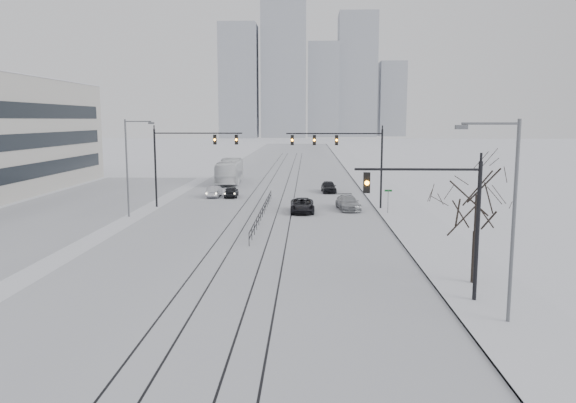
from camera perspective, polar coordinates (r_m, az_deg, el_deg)
The scene contains 21 objects.
ground at distance 23.20m, azimuth -8.73°, elevation -14.51°, with size 500.00×500.00×0.00m, color silver.
road at distance 81.59m, azimuth -0.91°, elevation 2.02°, with size 22.00×260.00×0.02m, color silver.
sidewalk_east at distance 82.01m, azimuth 8.55°, elevation 2.01°, with size 5.00×260.00×0.16m, color silver.
curb at distance 81.77m, azimuth 6.85°, elevation 2.01°, with size 0.10×260.00×0.12m, color gray.
parking_strip at distance 61.63m, azimuth -21.08°, elevation -0.59°, with size 14.00×60.00×0.03m, color silver.
tram_rails at distance 61.78m, azimuth -1.86°, elevation -0.01°, with size 5.30×180.00×0.01m.
skyline at distance 295.41m, azimuth 2.23°, elevation 12.52°, with size 96.00×48.00×72.00m.
traffic_mast_near at distance 28.14m, azimuth 15.64°, elevation -0.99°, with size 6.10×0.37×7.00m.
traffic_mast_ne at distance 56.22m, azimuth 6.12°, elevation 5.01°, with size 9.60×0.37×8.00m.
traffic_mast_nw at distance 58.48m, azimuth -10.54°, elevation 4.86°, with size 9.10×0.37×8.00m.
street_light_east at distance 25.74m, azimuth 21.39°, elevation -0.64°, with size 2.73×0.25×9.00m.
street_light_west at distance 53.68m, azimuth -15.76°, elevation 4.00°, with size 2.73×0.25×9.00m.
bare_tree at distance 31.64m, azimuth 18.61°, elevation -0.24°, with size 4.40×4.40×6.10m.
median_fence at distance 51.85m, azimuth -2.60°, elevation -1.05°, with size 0.06×24.00×1.00m.
street_sign at distance 54.04m, azimuth 10.13°, elevation 0.36°, with size 0.70×0.06×2.40m.
sedan_sb_inner at distance 65.62m, azimuth -5.78°, elevation 1.00°, with size 1.53×3.80×1.30m, color black.
sedan_sb_outer at distance 65.95m, azimuth -7.50°, elevation 1.00°, with size 1.36×3.91×1.29m, color #B1B2B9.
sedan_nb_front at distance 54.51m, azimuth 1.46°, elevation -0.42°, with size 2.28×4.94×1.37m, color black.
sedan_nb_right at distance 56.38m, azimuth 6.11°, elevation -0.15°, with size 1.97×4.85×1.41m, color #96999D.
sedan_nb_far at distance 69.68m, azimuth 4.16°, elevation 1.50°, with size 1.68×4.19×1.43m, color black.
box_truck at distance 80.00m, azimuth -5.93°, elevation 3.06°, with size 2.84×12.14×3.38m, color white.
Camera 1 is at (4.15, -20.99, 8.96)m, focal length 35.00 mm.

